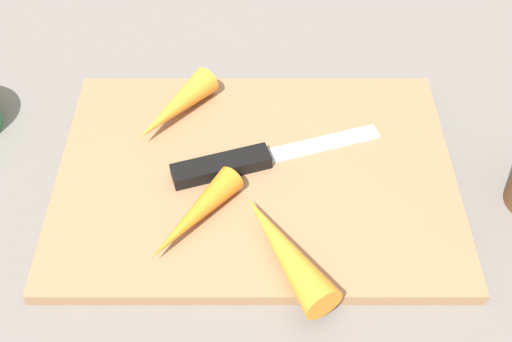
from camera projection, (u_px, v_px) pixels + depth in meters
The scene contains 6 objects.
ground_plane at pixel (256, 180), 0.57m from camera, with size 1.40×1.40×0.00m, color slate.
cutting_board at pixel (256, 175), 0.57m from camera, with size 0.36×0.26×0.01m, color #99704C.
knife at pixel (236, 161), 0.56m from camera, with size 0.20×0.08×0.01m.
carrot_medium at pixel (194, 216), 0.51m from camera, with size 0.02×0.02×0.10m, color orange.
carrot_shortest at pixel (175, 108), 0.60m from camera, with size 0.03×0.03×0.10m, color orange.
carrot_longest at pixel (284, 248), 0.49m from camera, with size 0.03×0.03×0.12m, color orange.
Camera 1 is at (-0.00, -0.37, 0.43)m, focal length 43.30 mm.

